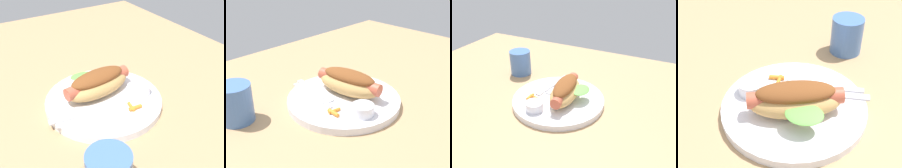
# 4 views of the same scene
# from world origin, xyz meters

# --- Properties ---
(ground_plane) EXTENTS (1.20, 0.90, 0.02)m
(ground_plane) POSITION_xyz_m (0.00, 0.00, -0.01)
(ground_plane) COLOR tan
(plate) EXTENTS (0.25, 0.25, 0.02)m
(plate) POSITION_xyz_m (0.03, -0.02, 0.01)
(plate) COLOR white
(plate) RESTS_ON ground_plane
(hot_dog) EXTENTS (0.11, 0.16, 0.06)m
(hot_dog) POSITION_xyz_m (0.01, -0.03, 0.04)
(hot_dog) COLOR tan
(hot_dog) RESTS_ON plate
(sauce_ramekin) EXTENTS (0.04, 0.04, 0.02)m
(sauce_ramekin) POSITION_xyz_m (0.05, 0.05, 0.03)
(sauce_ramekin) COLOR white
(sauce_ramekin) RESTS_ON plate
(fork) EXTENTS (0.03, 0.14, 0.00)m
(fork) POSITION_xyz_m (0.07, -0.08, 0.02)
(fork) COLOR silver
(fork) RESTS_ON plate
(knife) EXTENTS (0.03, 0.13, 0.00)m
(knife) POSITION_xyz_m (0.05, -0.09, 0.02)
(knife) COLOR silver
(knife) RESTS_ON plate
(carrot_garnish) EXTENTS (0.03, 0.03, 0.01)m
(carrot_garnish) POSITION_xyz_m (0.09, 0.01, 0.02)
(carrot_garnish) COLOR orange
(carrot_garnish) RESTS_ON plate
(drinking_cup) EXTENTS (0.07, 0.07, 0.08)m
(drinking_cup) POSITION_xyz_m (0.23, -0.13, 0.04)
(drinking_cup) COLOR #4770B2
(drinking_cup) RESTS_ON ground_plane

